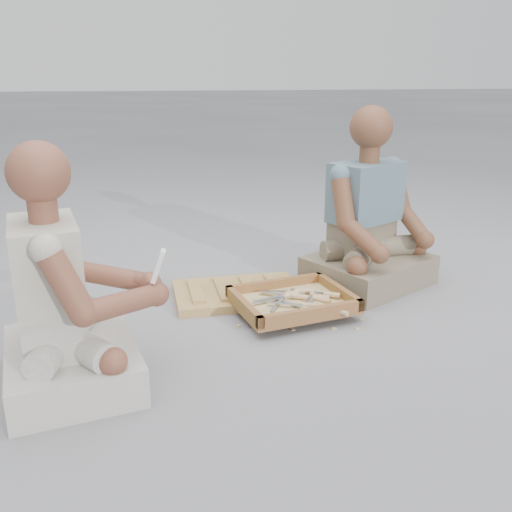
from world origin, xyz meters
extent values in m
plane|color=gray|center=(0.00, 0.00, 0.00)|extent=(60.00, 60.00, 0.00)
cube|color=#9D6F3C|center=(-0.12, 0.45, 0.02)|extent=(0.58, 0.39, 0.04)
cube|color=brown|center=(0.08, 0.22, 0.04)|extent=(0.54, 0.46, 0.01)
cube|color=brown|center=(0.05, 0.39, 0.08)|extent=(0.47, 0.12, 0.05)
cube|color=brown|center=(0.12, 0.05, 0.08)|extent=(0.47, 0.12, 0.05)
cube|color=brown|center=(0.30, 0.26, 0.08)|extent=(0.10, 0.37, 0.05)
cube|color=brown|center=(-0.13, 0.17, 0.08)|extent=(0.10, 0.37, 0.05)
cube|color=tan|center=(0.08, 0.22, 0.06)|extent=(0.47, 0.40, 0.01)
cube|color=silver|center=(0.04, 0.31, 0.07)|extent=(0.15, 0.04, 0.00)
cylinder|color=tan|center=(0.15, 0.29, 0.07)|extent=(0.07, 0.04, 0.02)
cube|color=silver|center=(0.01, 0.18, 0.07)|extent=(0.09, 0.13, 0.00)
cylinder|color=tan|center=(0.07, 0.27, 0.07)|extent=(0.06, 0.07, 0.02)
cube|color=silver|center=(0.18, 0.16, 0.06)|extent=(0.10, 0.13, 0.00)
cylinder|color=tan|center=(0.25, 0.07, 0.06)|extent=(0.06, 0.07, 0.02)
cube|color=silver|center=(0.02, 0.28, 0.07)|extent=(0.14, 0.08, 0.00)
cylinder|color=tan|center=(0.12, 0.23, 0.07)|extent=(0.07, 0.05, 0.02)
cube|color=silver|center=(0.17, 0.28, 0.08)|extent=(0.13, 0.09, 0.00)
cylinder|color=tan|center=(0.26, 0.22, 0.08)|extent=(0.07, 0.06, 0.02)
cube|color=silver|center=(0.10, 0.24, 0.07)|extent=(0.15, 0.05, 0.00)
cylinder|color=tan|center=(0.21, 0.21, 0.07)|extent=(0.07, 0.04, 0.02)
cube|color=silver|center=(0.06, 0.19, 0.07)|extent=(0.10, 0.13, 0.00)
cylinder|color=tan|center=(0.13, 0.10, 0.07)|extent=(0.06, 0.07, 0.02)
cube|color=silver|center=(-0.01, 0.24, 0.07)|extent=(0.15, 0.06, 0.00)
cylinder|color=tan|center=(0.09, 0.27, 0.07)|extent=(0.07, 0.04, 0.02)
cube|color=silver|center=(0.15, 0.16, 0.07)|extent=(0.06, 0.15, 0.00)
cylinder|color=tan|center=(0.18, 0.27, 0.07)|extent=(0.04, 0.07, 0.02)
cube|color=silver|center=(-0.02, 0.22, 0.07)|extent=(0.15, 0.06, 0.00)
cylinder|color=tan|center=(0.09, 0.26, 0.07)|extent=(0.07, 0.04, 0.02)
cube|color=silver|center=(0.13, 0.27, 0.07)|extent=(0.11, 0.12, 0.00)
cylinder|color=tan|center=(0.21, 0.19, 0.07)|extent=(0.06, 0.07, 0.02)
cube|color=silver|center=(0.04, 0.16, 0.07)|extent=(0.14, 0.07, 0.00)
cylinder|color=tan|center=(0.14, 0.12, 0.07)|extent=(0.07, 0.05, 0.02)
cube|color=tan|center=(-0.16, 0.14, 0.00)|extent=(0.02, 0.02, 0.00)
cube|color=tan|center=(0.31, 0.03, 0.00)|extent=(0.02, 0.02, 0.00)
cube|color=tan|center=(-0.10, 0.35, 0.00)|extent=(0.02, 0.02, 0.00)
cube|color=tan|center=(0.21, 0.05, 0.00)|extent=(0.02, 0.02, 0.00)
cube|color=tan|center=(0.05, 0.07, 0.00)|extent=(0.02, 0.02, 0.00)
cube|color=tan|center=(0.10, 0.11, 0.00)|extent=(0.02, 0.02, 0.00)
cube|color=tan|center=(0.36, 0.11, 0.00)|extent=(0.02, 0.02, 0.00)
cube|color=tan|center=(0.25, 0.35, 0.00)|extent=(0.02, 0.02, 0.00)
cube|color=tan|center=(-0.05, 0.10, 0.00)|extent=(0.02, 0.02, 0.00)
cube|color=beige|center=(-0.76, -0.19, 0.07)|extent=(0.50, 0.58, 0.13)
cube|color=beige|center=(-0.82, -0.20, 0.21)|extent=(0.23, 0.31, 0.16)
cube|color=beige|center=(-0.81, -0.20, 0.42)|extent=(0.26, 0.35, 0.26)
sphere|color=brown|center=(-0.80, -0.19, 0.70)|extent=(0.18, 0.18, 0.18)
sphere|color=brown|center=(-0.50, -0.08, 0.29)|extent=(0.08, 0.08, 0.08)
sphere|color=brown|center=(-0.48, -0.18, 0.29)|extent=(0.08, 0.08, 0.08)
cube|color=#7C7259|center=(0.54, 0.51, 0.07)|extent=(0.68, 0.64, 0.14)
cube|color=#7C7259|center=(0.51, 0.56, 0.22)|extent=(0.35, 0.31, 0.17)
cube|color=slate|center=(0.51, 0.55, 0.45)|extent=(0.39, 0.34, 0.28)
sphere|color=brown|center=(0.52, 0.54, 0.75)|extent=(0.20, 0.20, 0.20)
sphere|color=brown|center=(0.77, 0.43, 0.23)|extent=(0.09, 0.09, 0.09)
sphere|color=brown|center=(0.48, 0.27, 0.23)|extent=(0.09, 0.09, 0.09)
cube|color=white|center=(-0.47, -0.18, 0.39)|extent=(0.06, 0.05, 0.11)
cube|color=black|center=(-0.47, -0.18, 0.40)|extent=(0.02, 0.04, 0.04)
camera|label=1|loc=(-0.47, -1.95, 0.99)|focal=40.00mm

